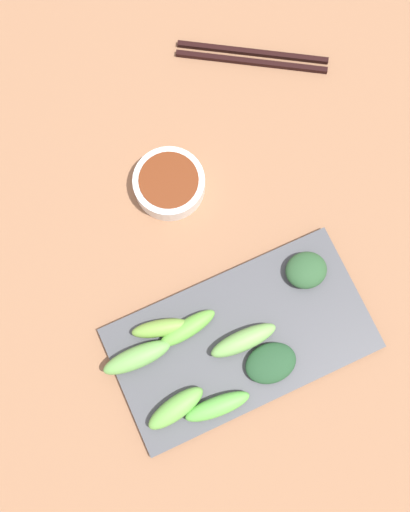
{
  "coord_description": "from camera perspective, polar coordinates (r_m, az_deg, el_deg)",
  "views": [
    {
      "loc": [
        0.15,
        -0.08,
        0.87
      ],
      "look_at": [
        -0.02,
        0.0,
        0.05
      ],
      "focal_mm": 43.68,
      "sensor_mm": 36.0,
      "label": 1
    }
  ],
  "objects": [
    {
      "name": "sauce_bowl",
      "position": [
        0.89,
        -3.32,
        6.65
      ],
      "size": [
        0.1,
        0.1,
        0.03
      ],
      "color": "white",
      "rests_on": "tabletop"
    },
    {
      "name": "chopsticks",
      "position": [
        0.99,
        4.33,
        17.7
      ],
      "size": [
        0.14,
        0.21,
        0.01
      ],
      "rotation": [
        0.0,
        0.0,
        -0.56
      ],
      "color": "black",
      "rests_on": "tabletop"
    },
    {
      "name": "broccoli_stalk_5",
      "position": [
        0.83,
        3.29,
        -7.83
      ],
      "size": [
        0.03,
        0.09,
        0.03
      ],
      "primitive_type": "ellipsoid",
      "rotation": [
        0.0,
        0.0,
        -0.01
      ],
      "color": "#7AB559",
      "rests_on": "serving_plate"
    },
    {
      "name": "broccoli_leafy_1",
      "position": [
        0.84,
        6.04,
        -9.73
      ],
      "size": [
        0.06,
        0.07,
        0.02
      ],
      "primitive_type": "ellipsoid",
      "rotation": [
        0.0,
        0.0,
        -0.06
      ],
      "color": "#234A2A",
      "rests_on": "serving_plate"
    },
    {
      "name": "broccoli_stalk_2",
      "position": [
        0.83,
        1.15,
        -13.61
      ],
      "size": [
        0.03,
        0.09,
        0.02
      ],
      "primitive_type": "ellipsoid",
      "rotation": [
        0.0,
        0.0,
        -0.08
      ],
      "color": "#5FB747",
      "rests_on": "serving_plate"
    },
    {
      "name": "tabletop",
      "position": [
        0.88,
        0.6,
        -2.02
      ],
      "size": [
        2.1,
        2.1,
        0.02
      ],
      "primitive_type": "cube",
      "color": "#976949",
      "rests_on": "ground"
    },
    {
      "name": "broccoli_stalk_7",
      "position": [
        0.84,
        -6.26,
        -9.22
      ],
      "size": [
        0.03,
        0.1,
        0.03
      ],
      "primitive_type": "ellipsoid",
      "rotation": [
        0.0,
        0.0,
        -0.03
      ],
      "color": "#6DAC52",
      "rests_on": "serving_plate"
    },
    {
      "name": "broccoli_stalk_3",
      "position": [
        0.83,
        -2.69,
        -13.74
      ],
      "size": [
        0.04,
        0.09,
        0.03
      ],
      "primitive_type": "ellipsoid",
      "rotation": [
        0.0,
        0.0,
        0.19
      ],
      "color": "#6AAF48",
      "rests_on": "serving_plate"
    },
    {
      "name": "broccoli_leafy_0",
      "position": [
        0.86,
        9.25,
        -1.29
      ],
      "size": [
        0.06,
        0.06,
        0.03
      ],
      "primitive_type": "ellipsoid",
      "rotation": [
        0.0,
        0.0,
        -0.13
      ],
      "color": "#2C552F",
      "rests_on": "serving_plate"
    },
    {
      "name": "broccoli_stalk_4",
      "position": [
        0.84,
        -1.63,
        -6.64
      ],
      "size": [
        0.04,
        0.09,
        0.02
      ],
      "primitive_type": "ellipsoid",
      "rotation": [
        0.0,
        0.0,
        0.13
      ],
      "color": "#66AF40",
      "rests_on": "serving_plate"
    },
    {
      "name": "broccoli_stalk_6",
      "position": [
        0.84,
        -4.11,
        -6.61
      ],
      "size": [
        0.04,
        0.08,
        0.02
      ],
      "primitive_type": "ellipsoid",
      "rotation": [
        0.0,
        0.0,
        -0.26
      ],
      "color": "#77AA42",
      "rests_on": "serving_plate"
    },
    {
      "name": "serving_plate",
      "position": [
        0.85,
        3.46,
        -7.48
      ],
      "size": [
        0.18,
        0.35,
        0.01
      ],
      "primitive_type": "cube",
      "color": "#484A4F",
      "rests_on": "tabletop"
    }
  ]
}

